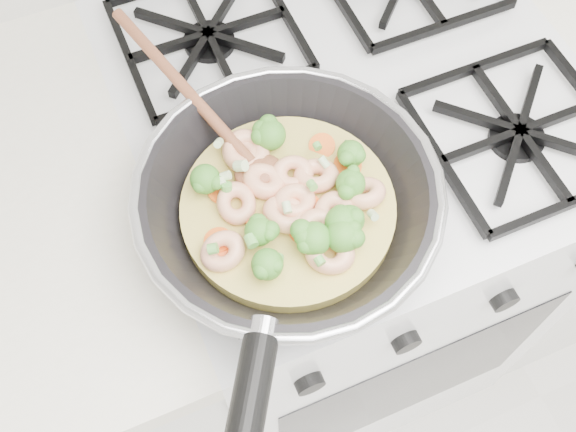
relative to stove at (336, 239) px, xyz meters
name	(u,v)px	position (x,y,z in m)	size (l,w,h in m)	color
stove	(336,239)	(0.00, 0.00, 0.00)	(0.60, 0.60, 0.92)	white
skillet	(288,206)	(-0.16, -0.16, 0.50)	(0.36, 0.59, 0.10)	black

